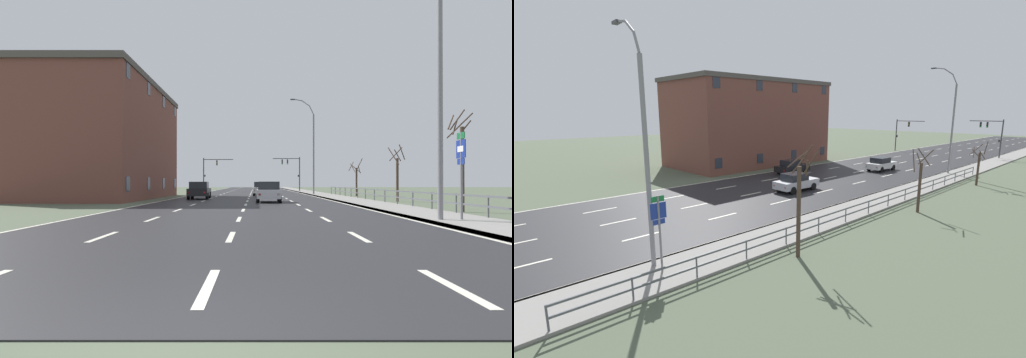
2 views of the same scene
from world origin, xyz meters
TOP-DOWN VIEW (x-y plane):
  - ground_plane at (0.00, 48.00)m, footprint 160.00×160.00m
  - road_asphalt_strip at (0.00, 59.99)m, footprint 14.00×120.00m
  - sidewalk_right at (8.43, 60.00)m, footprint 3.00×120.00m
  - guardrail at (9.85, 26.79)m, footprint 0.07×39.33m
  - street_lamp_foreground at (7.45, 11.58)m, footprint 2.47×0.24m
  - street_lamp_midground at (7.41, 45.66)m, footprint 2.89×0.24m
  - highway_sign at (8.39, 11.59)m, footprint 0.09×0.68m
  - traffic_signal_right at (6.79, 64.56)m, footprint 4.51×0.36m
  - traffic_signal_left at (-6.97, 63.84)m, footprint 4.93×0.36m
  - car_far_right at (-4.41, 33.25)m, footprint 1.92×4.14m
  - car_far_left at (1.64, 27.30)m, footprint 1.89×4.13m
  - car_near_left at (1.30, 42.39)m, footprint 1.95×4.16m
  - brick_building at (-14.19, 35.26)m, footprint 11.12×20.42m
  - bare_tree_near at (11.16, 17.14)m, footprint 1.55×0.94m
  - bare_tree_mid at (11.78, 28.55)m, footprint 1.32×1.33m
  - bare_tree_far at (11.67, 41.34)m, footprint 1.53×1.66m

SIDE VIEW (x-z plane):
  - ground_plane at x=0.00m, z-range -0.12..0.00m
  - road_asphalt_strip at x=0.00m, z-range 0.00..0.02m
  - sidewalk_right at x=8.43m, z-range 0.00..0.12m
  - guardrail at x=9.85m, z-range 0.21..1.21m
  - car_far_right at x=-4.41m, z-range 0.02..1.59m
  - car_far_left at x=1.64m, z-range 0.02..1.59m
  - car_near_left at x=1.30m, z-range 0.02..1.59m
  - bare_tree_far at x=11.67m, z-range -0.19..3.98m
  - bare_tree_mid at x=11.78m, z-range -0.19..4.27m
  - highway_sign at x=8.39m, z-range 0.48..3.90m
  - bare_tree_near at x=11.16m, z-range -0.12..5.19m
  - traffic_signal_left at x=-6.97m, z-range 0.90..6.41m
  - traffic_signal_right at x=6.79m, z-range 1.06..6.77m
  - street_lamp_foreground at x=7.45m, z-range -0.11..10.51m
  - brick_building at x=-14.19m, z-range 0.01..10.82m
  - street_lamp_midground at x=7.41m, z-range -0.16..11.42m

